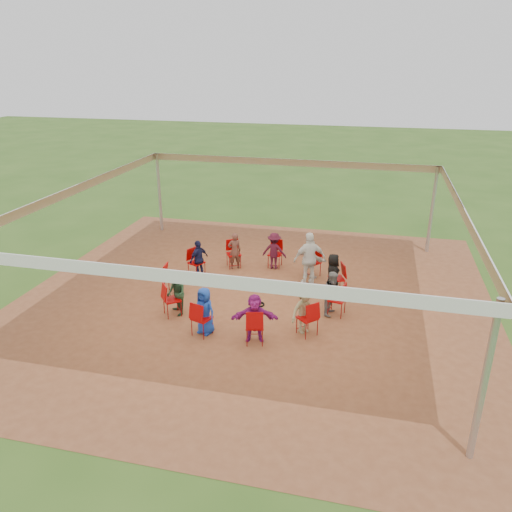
% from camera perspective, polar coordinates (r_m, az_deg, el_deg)
% --- Properties ---
extents(ground, '(80.00, 80.00, 0.00)m').
position_cam_1_polar(ground, '(14.15, -0.17, -4.84)').
color(ground, '#33571B').
rests_on(ground, ground).
extents(dirt_patch, '(13.00, 13.00, 0.00)m').
position_cam_1_polar(dirt_patch, '(14.15, -0.17, -4.82)').
color(dirt_patch, brown).
rests_on(dirt_patch, ground).
extents(tent, '(10.33, 10.33, 3.00)m').
position_cam_1_polar(tent, '(13.27, -0.18, 4.37)').
color(tent, '#B2B2B7').
rests_on(tent, ground).
extents(chair_0, '(0.51, 0.49, 0.90)m').
position_cam_1_polar(chair_0, '(13.25, 9.23, -4.91)').
color(chair_0, '#AC0404').
rests_on(chair_0, ground).
extents(chair_1, '(0.57, 0.55, 0.90)m').
position_cam_1_polar(chair_1, '(14.46, 9.17, -2.57)').
color(chair_1, '#AC0404').
rests_on(chair_1, ground).
extents(chair_2, '(0.60, 0.60, 0.90)m').
position_cam_1_polar(chair_2, '(15.48, 6.46, -0.75)').
color(chair_2, '#AC0404').
rests_on(chair_2, ground).
extents(chair_3, '(0.44, 0.46, 0.90)m').
position_cam_1_polar(chair_3, '(16.06, 2.19, 0.22)').
color(chair_3, '#AC0404').
rests_on(chair_3, ground).
extents(chair_4, '(0.58, 0.59, 0.90)m').
position_cam_1_polar(chair_4, '(16.06, -2.57, 0.21)').
color(chair_4, '#AC0404').
rests_on(chair_4, ground).
extents(chair_5, '(0.58, 0.57, 0.90)m').
position_cam_1_polar(chair_5, '(15.48, -6.83, -0.77)').
color(chair_5, '#AC0404').
rests_on(chair_5, ground).
extents(chair_6, '(0.48, 0.46, 0.90)m').
position_cam_1_polar(chair_6, '(14.45, -9.53, -2.60)').
color(chair_6, '#AC0404').
rests_on(chair_6, ground).
extents(chair_7, '(0.61, 0.60, 0.90)m').
position_cam_1_polar(chair_7, '(13.24, -9.57, -4.95)').
color(chair_7, '#AC0404').
rests_on(chair_7, ground).
extents(chair_8, '(0.54, 0.55, 0.90)m').
position_cam_1_polar(chair_8, '(12.24, -6.21, -7.10)').
color(chair_8, '#AC0404').
rests_on(chair_8, ground).
extents(chair_9, '(0.51, 0.53, 0.90)m').
position_cam_1_polar(chair_9, '(11.85, -0.16, -8.00)').
color(chair_9, '#AC0404').
rests_on(chair_9, ground).
extents(chair_10, '(0.61, 0.61, 0.90)m').
position_cam_1_polar(chair_10, '(12.24, 5.89, -7.07)').
color(chair_10, '#AC0404').
rests_on(chair_10, ground).
extents(person_seated_0, '(0.44, 0.63, 1.20)m').
position_cam_1_polar(person_seated_0, '(13.21, 8.77, -4.22)').
color(person_seated_0, slate).
rests_on(person_seated_0, ground).
extents(person_seated_1, '(0.52, 0.67, 1.20)m').
position_cam_1_polar(person_seated_1, '(14.36, 8.75, -2.03)').
color(person_seated_1, black).
rests_on(person_seated_1, ground).
extents(person_seated_2, '(1.15, 0.98, 1.20)m').
position_cam_1_polar(person_seated_2, '(15.34, 6.18, -0.32)').
color(person_seated_2, beige).
rests_on(person_seated_2, ground).
extents(person_seated_3, '(0.79, 0.42, 1.20)m').
position_cam_1_polar(person_seated_3, '(15.90, 2.10, 0.59)').
color(person_seated_3, '#3F0F20').
rests_on(person_seated_3, ground).
extents(person_seated_4, '(0.52, 0.47, 1.20)m').
position_cam_1_polar(person_seated_4, '(15.90, -2.47, 0.59)').
color(person_seated_4, brown).
rests_on(person_seated_4, ground).
extents(person_seated_5, '(0.64, 0.79, 1.20)m').
position_cam_1_polar(person_seated_5, '(15.34, -6.55, -0.34)').
color(person_seated_5, '#161A41').
rests_on(person_seated_5, ground).
extents(person_seated_6, '(0.63, 0.67, 1.20)m').
position_cam_1_polar(person_seated_6, '(13.20, -9.11, -4.25)').
color(person_seated_6, '#224329').
rests_on(person_seated_6, ground).
extents(person_seated_7, '(0.66, 0.50, 1.20)m').
position_cam_1_polar(person_seated_7, '(12.25, -5.89, -6.23)').
color(person_seated_7, '#1942B5').
rests_on(person_seated_7, ground).
extents(person_seated_8, '(1.18, 0.67, 1.20)m').
position_cam_1_polar(person_seated_8, '(11.88, -0.16, -7.06)').
color(person_seated_8, '#941A7B').
rests_on(person_seated_8, ground).
extents(person_seated_9, '(0.81, 0.83, 1.20)m').
position_cam_1_polar(person_seated_9, '(12.25, 5.57, -6.21)').
color(person_seated_9, tan).
rests_on(person_seated_9, ground).
extents(standing_person, '(1.08, 0.86, 1.64)m').
position_cam_1_polar(standing_person, '(14.73, 6.14, -0.35)').
color(standing_person, white).
rests_on(standing_person, ground).
extents(cable_coil, '(0.39, 0.39, 0.03)m').
position_cam_1_polar(cable_coil, '(13.77, 0.41, -5.55)').
color(cable_coil, black).
rests_on(cable_coil, ground).
extents(laptop, '(0.28, 0.33, 0.20)m').
position_cam_1_polar(laptop, '(13.26, 8.06, -4.24)').
color(laptop, '#B7B7BC').
rests_on(laptop, ground).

